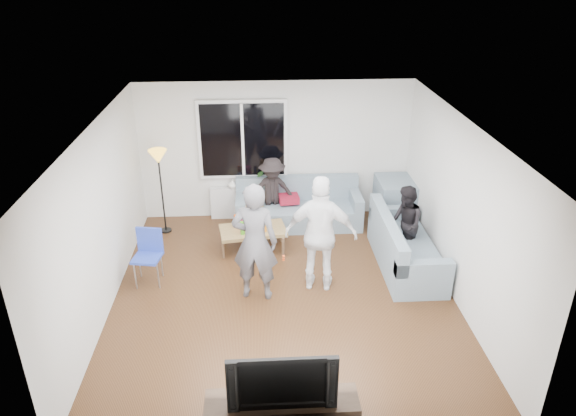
{
  "coord_description": "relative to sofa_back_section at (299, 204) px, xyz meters",
  "views": [
    {
      "loc": [
        -0.33,
        -6.59,
        4.6
      ],
      "look_at": [
        0.1,
        0.6,
        1.15
      ],
      "focal_mm": 33.19,
      "sensor_mm": 36.0,
      "label": 1
    }
  ],
  "objects": [
    {
      "name": "wall_front",
      "position": [
        -0.4,
        -5.04,
        0.88
      ],
      "size": [
        5.0,
        0.04,
        2.6
      ],
      "primitive_type": "cube",
      "color": "silver",
      "rests_on": "ground"
    },
    {
      "name": "sofa_right_section",
      "position": [
        1.62,
        -1.55,
        0.0
      ],
      "size": [
        2.0,
        0.85,
        0.85
      ],
      "primitive_type": null,
      "rotation": [
        0.0,
        0.0,
        1.57
      ],
      "color": "slate",
      "rests_on": "floor"
    },
    {
      "name": "coffee_table",
      "position": [
        -0.84,
        -0.89,
        -0.22
      ],
      "size": [
        1.18,
        0.76,
        0.4
      ],
      "primitive_type": "cube",
      "rotation": [
        0.0,
        0.0,
        0.15
      ],
      "color": "#9F7D4D",
      "rests_on": "floor"
    },
    {
      "name": "window_glass",
      "position": [
        -1.0,
        0.38,
        1.12
      ],
      "size": [
        1.5,
        0.02,
        1.35
      ],
      "primitive_type": "cube",
      "color": "black",
      "rests_on": "window_frame"
    },
    {
      "name": "television",
      "position": [
        -0.54,
        -4.77,
        0.33
      ],
      "size": [
        1.11,
        0.15,
        0.64
      ],
      "primitive_type": "imported",
      "color": "black",
      "rests_on": "tv_console"
    },
    {
      "name": "potted_plant",
      "position": [
        -0.72,
        0.35,
        0.37
      ],
      "size": [
        0.21,
        0.17,
        0.35
      ],
      "primitive_type": "imported",
      "rotation": [
        0.0,
        0.0,
        0.09
      ],
      "color": "#326126",
      "rests_on": "radiator"
    },
    {
      "name": "window_frame",
      "position": [
        -1.0,
        0.42,
        1.12
      ],
      "size": [
        1.62,
        0.06,
        1.47
      ],
      "primitive_type": "cube",
      "color": "white",
      "rests_on": "wall_back"
    },
    {
      "name": "sofa_corner",
      "position": [
        1.89,
        0.0,
        0.0
      ],
      "size": [
        0.85,
        0.85,
        0.85
      ],
      "primitive_type": "cube",
      "color": "slate",
      "rests_on": "floor"
    },
    {
      "name": "bottle_b",
      "position": [
        -1.01,
        -1.06,
        0.09
      ],
      "size": [
        0.08,
        0.08,
        0.22
      ],
      "primitive_type": "cylinder",
      "color": "#439C1C",
      "rests_on": "coffee_table"
    },
    {
      "name": "wall_left",
      "position": [
        -2.92,
        -2.27,
        0.88
      ],
      "size": [
        0.04,
        5.5,
        2.6
      ],
      "primitive_type": "cube",
      "color": "silver",
      "rests_on": "ground"
    },
    {
      "name": "player_left",
      "position": [
        -0.8,
        -2.25,
        0.48
      ],
      "size": [
        0.72,
        0.54,
        1.8
      ],
      "primitive_type": "imported",
      "rotation": [
        0.0,
        0.0,
        2.97
      ],
      "color": "#535258",
      "rests_on": "floor"
    },
    {
      "name": "side_chair",
      "position": [
        -2.45,
        -1.81,
        0.01
      ],
      "size": [
        0.47,
        0.47,
        0.86
      ],
      "primitive_type": null,
      "rotation": [
        0.0,
        0.0,
        -0.18
      ],
      "color": "#2A43B7",
      "rests_on": "floor"
    },
    {
      "name": "floor_lamp",
      "position": [
        -2.45,
        -0.12,
        0.36
      ],
      "size": [
        0.32,
        0.32,
        1.56
      ],
      "primitive_type": null,
      "color": "yellow",
      "rests_on": "floor"
    },
    {
      "name": "radiator",
      "position": [
        -1.0,
        0.38,
        -0.11
      ],
      "size": [
        1.3,
        0.12,
        0.62
      ],
      "primitive_type": "cube",
      "color": "silver",
      "rests_on": "floor"
    },
    {
      "name": "player_right",
      "position": [
        0.16,
        -2.07,
        0.48
      ],
      "size": [
        1.12,
        0.63,
        1.81
      ],
      "primitive_type": "imported",
      "rotation": [
        0.0,
        0.0,
        2.96
      ],
      "color": "white",
      "rests_on": "floor"
    },
    {
      "name": "bottle_c",
      "position": [
        -0.79,
        -0.79,
        0.08
      ],
      "size": [
        0.07,
        0.07,
        0.2
      ],
      "primitive_type": "cylinder",
      "color": "black",
      "rests_on": "coffee_table"
    },
    {
      "name": "tv_console",
      "position": [
        -0.54,
        -4.77,
        -0.2
      ],
      "size": [
        1.6,
        0.4,
        0.44
      ],
      "primitive_type": "cube",
      "color": "#36261B",
      "rests_on": "floor"
    },
    {
      "name": "bottle_d",
      "position": [
        -0.65,
        -0.99,
        0.11
      ],
      "size": [
        0.07,
        0.07,
        0.26
      ],
      "primitive_type": "cylinder",
      "color": "orange",
      "rests_on": "coffee_table"
    },
    {
      "name": "bottle_a",
      "position": [
        -1.13,
        -0.79,
        0.09
      ],
      "size": [
        0.07,
        0.07,
        0.22
      ],
      "primitive_type": "cylinder",
      "color": "#D04A0C",
      "rests_on": "coffee_table"
    },
    {
      "name": "cushion_yellow",
      "position": [
        -0.88,
        -0.02,
        0.09
      ],
      "size": [
        0.47,
        0.44,
        0.14
      ],
      "primitive_type": "cube",
      "rotation": [
        0.0,
        0.0,
        0.39
      ],
      "color": "orange",
      "rests_on": "sofa_back_section"
    },
    {
      "name": "sofa_back_section",
      "position": [
        0.0,
        0.0,
        0.0
      ],
      "size": [
        2.3,
        0.85,
        0.85
      ],
      "primitive_type": null,
      "color": "slate",
      "rests_on": "floor"
    },
    {
      "name": "floor",
      "position": [
        -0.4,
        -2.27,
        -0.45
      ],
      "size": [
        5.0,
        5.5,
        0.04
      ],
      "primitive_type": "cube",
      "color": "#56351C",
      "rests_on": "ground"
    },
    {
      "name": "spectator_right",
      "position": [
        1.62,
        -1.34,
        0.22
      ],
      "size": [
        0.49,
        0.63,
        1.29
      ],
      "primitive_type": "imported",
      "rotation": [
        0.0,
        0.0,
        -1.56
      ],
      "color": "black",
      "rests_on": "floor"
    },
    {
      "name": "window_mullion",
      "position": [
        -1.0,
        0.37,
        1.12
      ],
      "size": [
        0.05,
        0.03,
        1.35
      ],
      "primitive_type": "cube",
      "color": "white",
      "rests_on": "window_frame"
    },
    {
      "name": "wall_back",
      "position": [
        -0.4,
        0.5,
        0.88
      ],
      "size": [
        5.0,
        0.04,
        2.6
      ],
      "primitive_type": "cube",
      "color": "silver",
      "rests_on": "ground"
    },
    {
      "name": "pitcher",
      "position": [
        -0.96,
        -0.86,
        0.06
      ],
      "size": [
        0.17,
        0.17,
        0.17
      ],
      "primitive_type": "cylinder",
      "color": "maroon",
      "rests_on": "coffee_table"
    },
    {
      "name": "wall_right",
      "position": [
        2.12,
        -2.27,
        0.88
      ],
      "size": [
        0.04,
        5.5,
        2.6
      ],
      "primitive_type": "cube",
      "color": "silver",
      "rests_on": "ground"
    },
    {
      "name": "ceiling",
      "position": [
        -0.4,
        -2.27,
        2.2
      ],
      "size": [
        5.0,
        5.5,
        0.04
      ],
      "primitive_type": "cube",
      "color": "white",
      "rests_on": "ground"
    },
    {
      "name": "vase",
      "position": [
        -1.21,
        0.35,
        0.29
      ],
      "size": [
        0.21,
        0.21,
        0.18
      ],
      "primitive_type": "imported",
      "rotation": [
        0.0,
        0.0,
        0.22
      ],
      "color": "white",
      "rests_on": "radiator"
    },
    {
      "name": "spectator_back",
      "position": [
        -0.48,
        0.03,
        0.24
      ],
      "size": [
        0.93,
        0.63,
        1.32
      ],
      "primitive_type": "imported",
      "rotation": [
        0.0,
        0.0,
        0.17
      ],
      "color": "black",
      "rests_on": "floor"
    },
    {
      "name": "cushion_red",
      "position": [
        -0.18,
        0.06,
        0.09
      ],
      "size": [
        0.39,
        0.33,
        0.13
      ],
      "primitive_type": "cube",
      "rotation": [
        0.0,
        0.0,
        0.1
      ],
      "color": "maroon",
      "rests_on": "sofa_back_section"
    }
  ]
}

